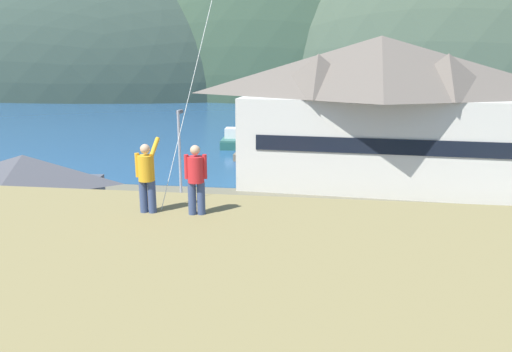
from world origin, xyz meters
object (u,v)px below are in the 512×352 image
harbor_lodge (378,106)px  person_companion (196,178)px  wharf_dock (260,145)px  parked_car_mid_row_near (312,236)px  moored_boat_outer_mooring (290,147)px  parked_car_back_row_left (167,226)px  parking_light_pole (180,156)px  parked_car_mid_row_far (179,271)px  parked_car_front_row_silver (489,303)px  parked_car_corner_spot (352,294)px  parked_car_back_row_right (425,230)px  person_kite_flyer (147,175)px  moored_boat_wharfside (232,140)px  storage_shed_waterside (285,158)px  storage_shed_near_lot (27,196)px

harbor_lodge → person_companion: bearing=-104.9°
wharf_dock → parked_car_mid_row_near: parked_car_mid_row_near is taller
moored_boat_outer_mooring → parked_car_back_row_left: size_ratio=1.93×
parking_light_pole → parked_car_mid_row_far: bearing=-74.0°
parked_car_front_row_silver → parking_light_pole: parking_light_pole is taller
parked_car_corner_spot → parked_car_mid_row_near: bearing=105.6°
parked_car_front_row_silver → parked_car_back_row_right: same height
person_kite_flyer → parked_car_mid_row_far: bearing=102.5°
wharf_dock → person_companion: (3.95, -41.35, 6.54)m
moored_boat_outer_mooring → parked_car_mid_row_far: bearing=-94.5°
parked_car_corner_spot → moored_boat_wharfside: bearing=107.7°
moored_boat_wharfside → person_kite_flyer: size_ratio=3.47×
parked_car_mid_row_near → parked_car_corner_spot: 6.14m
storage_shed_waterside → parked_car_back_row_left: size_ratio=1.22×
moored_boat_wharfside → person_companion: size_ratio=3.70×
parked_car_corner_spot → person_kite_flyer: size_ratio=2.30×
parked_car_front_row_silver → parked_car_mid_row_far: 12.06m
storage_shed_waterside → person_companion: (-0.15, -26.18, 4.82)m
parked_car_mid_row_near → person_kite_flyer: person_kite_flyer is taller
moored_boat_outer_mooring → parked_car_mid_row_near: bearing=-83.6°
moored_boat_outer_mooring → parked_car_back_row_left: (-4.75, -26.32, 0.34)m
parked_car_front_row_silver → parked_car_corner_spot: (-4.89, 0.05, 0.00)m
person_kite_flyer → person_companion: 1.25m
parking_light_pole → person_companion: 17.63m
storage_shed_near_lot → parked_car_mid_row_far: bearing=-27.1°
storage_shed_near_lot → parked_car_front_row_silver: size_ratio=1.90×
parked_car_back_row_right → person_kite_flyer: size_ratio=2.27×
storage_shed_waterside → parked_car_mid_row_near: (2.56, -14.46, -1.00)m
parked_car_front_row_silver → parked_car_mid_row_far: bearing=175.1°
harbor_lodge → storage_shed_waterside: bearing=-170.0°
wharf_dock → parking_light_pole: size_ratio=2.31×
person_kite_flyer → person_companion: size_ratio=1.07×
storage_shed_waterside → moored_boat_wharfside: 17.78m
moored_boat_outer_mooring → person_kite_flyer: bearing=-91.4°
harbor_lodge → wharf_dock: bearing=129.0°
wharf_dock → parking_light_pole: bearing=-93.7°
storage_shed_waterside → parked_car_back_row_right: 15.31m
storage_shed_waterside → parked_car_mid_row_far: 19.63m
moored_boat_wharfside → parked_car_mid_row_far: 35.77m
storage_shed_near_lot → parking_light_pole: parking_light_pole is taller
storage_shed_near_lot → storage_shed_waterside: 19.29m
parked_car_front_row_silver → parked_car_mid_row_far: size_ratio=1.00×
person_companion → parked_car_corner_spot: bearing=53.1°
storage_shed_waterside → parked_car_back_row_left: bearing=-110.2°
parked_car_back_row_right → parked_car_corner_spot: same height
parked_car_mid_row_far → parked_car_back_row_right: 13.06m
parked_car_mid_row_far → parked_car_corner_spot: (7.13, -0.99, 0.00)m
person_kite_flyer → person_companion: bearing=0.8°
parking_light_pole → parked_car_front_row_silver: bearing=-35.9°
parked_car_mid_row_near → person_companion: bearing=-103.0°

